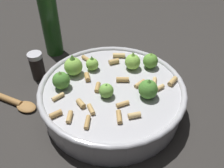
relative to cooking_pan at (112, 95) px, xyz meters
The scene contains 5 objects.
ground_plane 0.04m from the cooking_pan, 58.80° to the right, with size 2.40×2.40×0.00m, color #2D2B28.
cooking_pan is the anchor object (origin of this frame).
pepper_shaker 0.24m from the cooking_pan, 163.17° to the left, with size 0.04×0.04×0.08m.
olive_oil_bottle 0.31m from the cooking_pan, 139.38° to the left, with size 0.05×0.05×0.23m.
wooden_spoon 0.28m from the cooking_pan, behind, with size 0.23×0.07×0.02m.
Camera 1 is at (0.09, -0.41, 0.43)m, focal length 38.90 mm.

